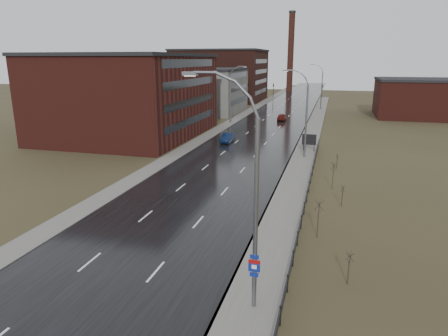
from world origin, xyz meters
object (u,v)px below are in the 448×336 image
Objects in this scene: car_near at (228,138)px; car_far at (282,117)px; streetlight_main at (249,199)px; billboard at (309,140)px.

car_far is (5.17, 25.17, 0.05)m from car_near.
streetlight_main is 43.25m from car_near.
billboard is at bearing 89.05° from streetlight_main.
car_near is (-12.02, 41.20, -5.35)m from streetlight_main.
car_near is at bearing 106.26° from streetlight_main.
car_near is at bearing 75.44° from car_far.
car_far is at bearing 78.27° from car_near.
streetlight_main reaches higher than car_near.
streetlight_main is at bearing 92.94° from car_far.
streetlight_main is at bearing -90.95° from billboard.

